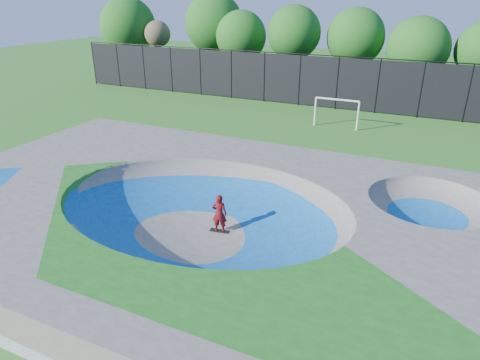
% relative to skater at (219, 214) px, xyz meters
% --- Properties ---
extents(ground, '(120.00, 120.00, 0.00)m').
position_rel_skater_xyz_m(ground, '(-0.44, -0.51, -0.78)').
color(ground, '#26641B').
rests_on(ground, ground).
extents(skate_deck, '(22.00, 14.00, 1.50)m').
position_rel_skater_xyz_m(skate_deck, '(-0.44, -0.51, -0.03)').
color(skate_deck, gray).
rests_on(skate_deck, ground).
extents(skater, '(0.63, 0.49, 1.55)m').
position_rel_skater_xyz_m(skater, '(0.00, 0.00, 0.00)').
color(skater, '#B00E10').
rests_on(skater, ground).
extents(skateboard, '(0.80, 0.30, 0.05)m').
position_rel_skater_xyz_m(skateboard, '(0.00, 0.00, -0.75)').
color(skateboard, black).
rests_on(skateboard, ground).
extents(soccer_goal, '(2.98, 0.12, 1.97)m').
position_rel_skater_xyz_m(soccer_goal, '(0.76, 15.44, 0.59)').
color(soccer_goal, white).
rests_on(soccer_goal, ground).
extents(fence, '(48.09, 0.09, 4.04)m').
position_rel_skater_xyz_m(fence, '(-0.44, 20.49, 1.32)').
color(fence, black).
rests_on(fence, ground).
extents(treeline, '(52.50, 7.11, 8.44)m').
position_rel_skater_xyz_m(treeline, '(-1.79, 25.50, 4.16)').
color(treeline, '#3F2C1F').
rests_on(treeline, ground).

